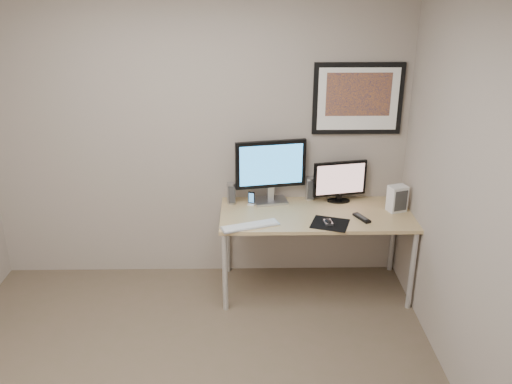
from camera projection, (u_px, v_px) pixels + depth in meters
room at (178, 140)px, 3.33m from camera, size 3.60×3.60×3.60m
desk at (316, 220)px, 4.55m from camera, size 1.60×0.70×0.73m
framed_art at (358, 99)px, 4.50m from camera, size 0.75×0.04×0.60m
monitor_large at (271, 169)px, 4.63m from camera, size 0.61×0.25×0.56m
monitor_tv at (340, 181)px, 4.68m from camera, size 0.47×0.15×0.37m
speaker_left at (231, 193)px, 4.68m from camera, size 0.08×0.08×0.19m
speaker_right at (310, 189)px, 4.77m from camera, size 0.09×0.09×0.20m
phone_dock at (252, 198)px, 4.66m from camera, size 0.07×0.07×0.12m
keyboard at (250, 226)px, 4.28m from camera, size 0.48×0.27×0.02m
mousepad at (330, 224)px, 4.33m from camera, size 0.35×0.33×0.00m
mouse at (328, 221)px, 4.33m from camera, size 0.07×0.10×0.03m
remote at (362, 218)px, 4.41m from camera, size 0.12×0.19×0.02m
fan_unit at (397, 199)px, 4.53m from camera, size 0.17×0.15×0.22m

